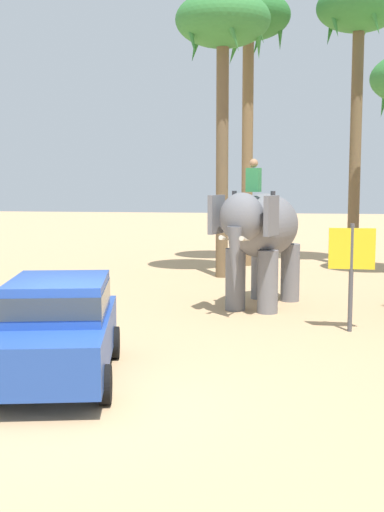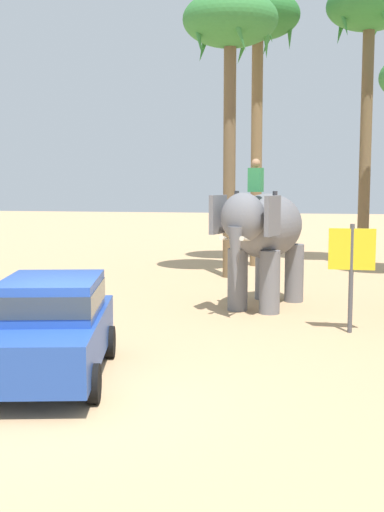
{
  "view_description": "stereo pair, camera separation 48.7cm",
  "coord_description": "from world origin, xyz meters",
  "px_view_note": "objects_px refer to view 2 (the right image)",
  "views": [
    {
      "loc": [
        3.04,
        -9.2,
        3.3
      ],
      "look_at": [
        0.82,
        5.52,
        1.6
      ],
      "focal_mm": 45.53,
      "sensor_mm": 36.0,
      "label": 1
    },
    {
      "loc": [
        3.52,
        -9.12,
        3.3
      ],
      "look_at": [
        0.82,
        5.52,
        1.6
      ],
      "focal_mm": 45.53,
      "sensor_mm": 36.0,
      "label": 2
    }
  ],
  "objects_px": {
    "palm_tree_near_hut": "(230,30)",
    "palm_tree_far_back": "(369,18)",
    "palm_tree_behind_elephant": "(258,27)",
    "signboard_yellow": "(352,257)",
    "elephant_with_mahout": "(264,232)",
    "car_sedan_foreground": "(52,324)"
  },
  "relations": [
    {
      "from": "signboard_yellow",
      "to": "palm_tree_near_hut",
      "type": "bearing_deg",
      "value": 115.15
    },
    {
      "from": "elephant_with_mahout",
      "to": "car_sedan_foreground",
      "type": "bearing_deg",
      "value": -113.95
    },
    {
      "from": "car_sedan_foreground",
      "to": "elephant_with_mahout",
      "type": "xyz_separation_m",
      "value": [
        3.05,
        6.87,
        1.06
      ]
    },
    {
      "from": "car_sedan_foreground",
      "to": "elephant_with_mahout",
      "type": "distance_m",
      "value": 7.59
    },
    {
      "from": "palm_tree_behind_elephant",
      "to": "palm_tree_near_hut",
      "type": "xyz_separation_m",
      "value": [
        -0.64,
        -3.31,
        -0.83
      ]
    },
    {
      "from": "car_sedan_foreground",
      "to": "signboard_yellow",
      "type": "relative_size",
      "value": 1.82
    },
    {
      "from": "palm_tree_near_hut",
      "to": "signboard_yellow",
      "type": "height_order",
      "value": "palm_tree_near_hut"
    },
    {
      "from": "car_sedan_foreground",
      "to": "signboard_yellow",
      "type": "bearing_deg",
      "value": 39.93
    },
    {
      "from": "palm_tree_near_hut",
      "to": "palm_tree_behind_elephant",
      "type": "bearing_deg",
      "value": 79.05
    },
    {
      "from": "palm_tree_far_back",
      "to": "car_sedan_foreground",
      "type": "bearing_deg",
      "value": -111.78
    },
    {
      "from": "palm_tree_behind_elephant",
      "to": "signboard_yellow",
      "type": "distance_m",
      "value": 13.77
    },
    {
      "from": "signboard_yellow",
      "to": "palm_tree_far_back",
      "type": "bearing_deg",
      "value": 84.52
    },
    {
      "from": "elephant_with_mahout",
      "to": "palm_tree_behind_elephant",
      "type": "relative_size",
      "value": 0.38
    },
    {
      "from": "elephant_with_mahout",
      "to": "signboard_yellow",
      "type": "bearing_deg",
      "value": -50.77
    },
    {
      "from": "palm_tree_near_hut",
      "to": "palm_tree_far_back",
      "type": "distance_m",
      "value": 5.96
    },
    {
      "from": "palm_tree_behind_elephant",
      "to": "palm_tree_far_back",
      "type": "relative_size",
      "value": 0.98
    },
    {
      "from": "car_sedan_foreground",
      "to": "signboard_yellow",
      "type": "xyz_separation_m",
      "value": [
        5.15,
        4.31,
        0.76
      ]
    },
    {
      "from": "elephant_with_mahout",
      "to": "signboard_yellow",
      "type": "distance_m",
      "value": 3.32
    },
    {
      "from": "car_sedan_foreground",
      "to": "palm_tree_far_back",
      "type": "xyz_separation_m",
      "value": [
        6.23,
        15.59,
        8.42
      ]
    },
    {
      "from": "elephant_with_mahout",
      "to": "palm_tree_far_back",
      "type": "bearing_deg",
      "value": 69.98
    },
    {
      "from": "elephant_with_mahout",
      "to": "palm_tree_far_back",
      "type": "relative_size",
      "value": 0.38
    },
    {
      "from": "elephant_with_mahout",
      "to": "palm_tree_behind_elephant",
      "type": "bearing_deg",
      "value": 96.29
    }
  ]
}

